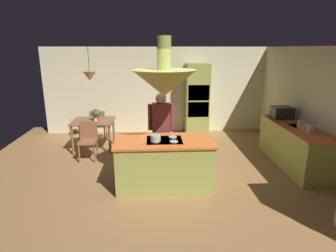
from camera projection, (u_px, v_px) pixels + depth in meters
The scene contains 19 objects.
ground at pixel (164, 181), 5.52m from camera, with size 8.16×8.16×0.00m, color #9E7042.
wall_back at pixel (159, 90), 8.49m from camera, with size 6.80×0.10×2.55m, color beige.
wall_right at pixel (322, 111), 5.74m from camera, with size 0.10×7.20×2.55m, color beige.
kitchen_island at pixel (164, 163), 5.20m from camera, with size 1.79×0.90×0.93m.
counter_run_right at pixel (293, 145), 6.13m from camera, with size 0.73×2.26×0.91m.
oven_tower at pixel (197, 100), 8.22m from camera, with size 0.66×0.62×2.09m.
dining_table at pixel (93, 124), 7.07m from camera, with size 1.01×0.87×0.76m.
person_at_island at pixel (161, 127), 5.76m from camera, with size 0.53×0.22×1.65m.
range_hood at pixel (164, 81), 4.80m from camera, with size 1.10×1.10×1.00m.
pendant_light_over_table at pixel (90, 76), 6.75m from camera, with size 0.32×0.32×0.82m.
chair_facing_island at pixel (88, 138), 6.48m from camera, with size 0.40×0.40×0.87m.
chair_by_back_wall at pixel (98, 123), 7.74m from camera, with size 0.40×0.40×0.87m.
potted_plant_on_table at pixel (96, 114), 6.97m from camera, with size 0.20×0.20×0.30m.
cup_on_table at pixel (96, 121), 6.83m from camera, with size 0.07×0.07×0.09m, color white.
canister_flour at pixel (310, 129), 5.45m from camera, with size 0.11×0.11×0.17m, color silver.
canister_sugar at pixel (305, 127), 5.63m from camera, with size 0.10×0.10×0.15m, color #E0B78C.
canister_tea at pixel (300, 124), 5.80m from camera, with size 0.13×0.13×0.17m, color #E0B78C.
microwave_on_counter at pixel (282, 113), 6.61m from camera, with size 0.46×0.36×0.28m, color #232326.
cooking_pot_on_cooktop at pixel (156, 138), 4.93m from camera, with size 0.18×0.18×0.12m, color #B2B2B7.
Camera 1 is at (-0.21, -5.02, 2.51)m, focal length 30.07 mm.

